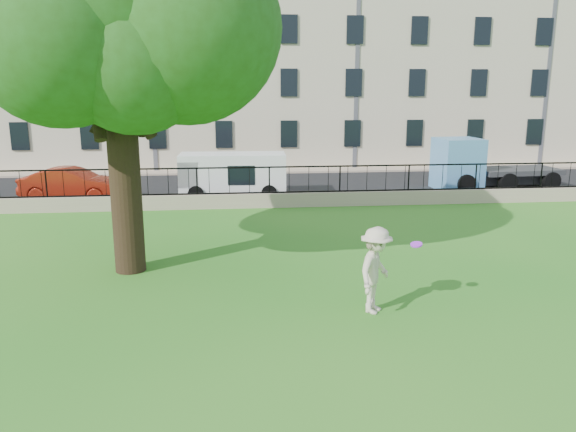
{
  "coord_description": "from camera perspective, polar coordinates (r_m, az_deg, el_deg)",
  "views": [
    {
      "loc": [
        -1.62,
        -11.14,
        4.97
      ],
      "look_at": [
        -0.1,
        3.5,
        1.57
      ],
      "focal_mm": 35.0,
      "sensor_mm": 36.0,
      "label": 1
    }
  ],
  "objects": [
    {
      "name": "street",
      "position": [
        28.33,
        -2.57,
        2.91
      ],
      "size": [
        60.0,
        9.0,
        0.01
      ],
      "primitive_type": "cube",
      "color": "black",
      "rests_on": "ground"
    },
    {
      "name": "blue_truck",
      "position": [
        29.84,
        20.27,
        5.06
      ],
      "size": [
        6.13,
        2.54,
        2.51
      ],
      "primitive_type": "cube",
      "rotation": [
        0.0,
        0.0,
        0.07
      ],
      "color": "#5C9BD7",
      "rests_on": "street"
    },
    {
      "name": "frisbee",
      "position": [
        12.95,
        12.91,
        -2.83
      ],
      "size": [
        0.31,
        0.31,
        0.12
      ],
      "primitive_type": "cylinder",
      "rotation": [
        0.21,
        -0.14,
        -0.18
      ],
      "color": "#B32AF0"
    },
    {
      "name": "white_van",
      "position": [
        25.85,
        -5.61,
        4.12
      ],
      "size": [
        4.84,
        2.04,
        2.0
      ],
      "primitive_type": "cube",
      "rotation": [
        0.0,
        0.0,
        -0.04
      ],
      "color": "white",
      "rests_on": "street"
    },
    {
      "name": "man",
      "position": [
        12.68,
        8.9,
        -5.47
      ],
      "size": [
        1.32,
        1.46,
        1.97
      ],
      "primitive_type": "imported",
      "rotation": [
        0.0,
        0.0,
        0.97
      ],
      "color": "beige",
      "rests_on": "ground"
    },
    {
      "name": "sidewalk",
      "position": [
        33.45,
        -3.11,
        4.55
      ],
      "size": [
        60.0,
        1.4,
        0.12
      ],
      "primitive_type": "cube",
      "color": "tan",
      "rests_on": "ground"
    },
    {
      "name": "building_row",
      "position": [
        38.79,
        -3.68,
        15.87
      ],
      "size": [
        56.4,
        10.4,
        13.8
      ],
      "color": "beige",
      "rests_on": "ground"
    },
    {
      "name": "iron_railing",
      "position": [
        23.51,
        -1.91,
        3.66
      ],
      "size": [
        50.0,
        0.05,
        1.13
      ],
      "color": "black",
      "rests_on": "retaining_wall"
    },
    {
      "name": "tree",
      "position": [
        15.65,
        -17.75,
        19.77
      ],
      "size": [
        8.31,
        6.51,
        10.43
      ],
      "color": "black",
      "rests_on": "ground"
    },
    {
      "name": "red_sedan",
      "position": [
        26.83,
        -21.08,
        3.04
      ],
      "size": [
        4.56,
        2.11,
        1.45
      ],
      "primitive_type": "imported",
      "rotation": [
        0.0,
        0.0,
        1.44
      ],
      "color": "#A82714",
      "rests_on": "street"
    },
    {
      "name": "retaining_wall",
      "position": [
        23.67,
        -1.89,
        1.63
      ],
      "size": [
        50.0,
        0.4,
        0.6
      ],
      "primitive_type": "cube",
      "color": "tan",
      "rests_on": "ground"
    },
    {
      "name": "ground",
      "position": [
        12.31,
        2.19,
        -10.81
      ],
      "size": [
        120.0,
        120.0,
        0.0
      ],
      "primitive_type": "plane",
      "color": "#21741B",
      "rests_on": "ground"
    }
  ]
}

